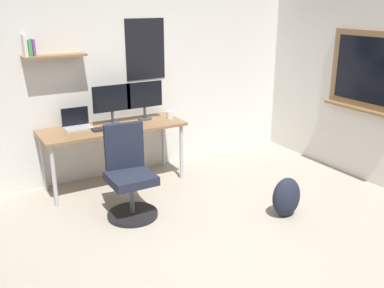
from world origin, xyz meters
name	(u,v)px	position (x,y,z in m)	size (l,w,h in m)	color
ground_plane	(237,260)	(0.00, 0.00, 0.00)	(5.20, 5.20, 0.00)	#9E9384
wall_back	(122,71)	(0.00, 2.45, 1.30)	(5.00, 0.30, 2.60)	silver
desk	(113,132)	(-0.31, 2.06, 0.66)	(1.67, 0.62, 0.73)	olive
office_chair	(129,178)	(-0.46, 1.25, 0.41)	(0.52, 0.52, 0.95)	black
laptop	(77,123)	(-0.68, 2.21, 0.78)	(0.31, 0.21, 0.23)	#ADAFB5
monitor_primary	(112,102)	(-0.27, 2.16, 1.00)	(0.46, 0.17, 0.46)	#38383D
monitor_secondary	(144,98)	(0.15, 2.16, 1.00)	(0.46, 0.17, 0.46)	#38383D
keyboard	(108,128)	(-0.39, 1.99, 0.74)	(0.37, 0.13, 0.02)	black
computer_mouse	(131,124)	(-0.11, 1.99, 0.75)	(0.10, 0.06, 0.03)	#262628
coffee_mug	(170,115)	(0.43, 2.04, 0.78)	(0.08, 0.08, 0.09)	silver
backpack	(286,197)	(0.91, 0.40, 0.21)	(0.32, 0.22, 0.42)	#1E2333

